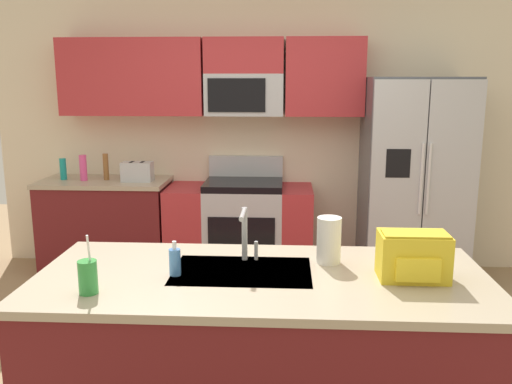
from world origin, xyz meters
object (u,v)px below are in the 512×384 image
at_px(bottle_teal, 63,169).
at_px(backpack, 413,255).
at_px(bottle_pink, 83,168).
at_px(refrigerator, 414,182).
at_px(toaster, 137,172).
at_px(sink_faucet, 245,230).
at_px(soap_dispenser, 175,262).
at_px(pepper_mill, 106,167).
at_px(paper_towel_roll, 329,240).
at_px(range_oven, 240,228).
at_px(drink_cup_green, 88,277).

height_order(bottle_teal, backpack, backpack).
xyz_separation_m(bottle_pink, backpack, (2.50, -2.41, -0.00)).
distance_m(bottle_pink, backpack, 3.47).
height_order(refrigerator, bottle_pink, refrigerator).
distance_m(toaster, sink_faucet, 2.49).
bearing_deg(sink_faucet, soap_dispenser, -146.04).
xyz_separation_m(pepper_mill, sink_faucet, (1.49, -2.24, 0.04)).
relative_size(sink_faucet, paper_towel_roll, 1.17).
relative_size(range_oven, drink_cup_green, 5.03).
xyz_separation_m(pepper_mill, backpack, (2.30, -2.45, -0.01)).
bearing_deg(range_oven, refrigerator, -2.60).
relative_size(sink_faucet, backpack, 0.88).
bearing_deg(sink_faucet, backpack, -14.10).
bearing_deg(bottle_teal, paper_towel_roll, -43.81).
bearing_deg(refrigerator, soap_dispenser, -125.13).
bearing_deg(soap_dispenser, bottle_teal, 122.66).
height_order(toaster, drink_cup_green, drink_cup_green).
height_order(refrigerator, soap_dispenser, refrigerator).
xyz_separation_m(toaster, bottle_teal, (-0.72, 0.04, 0.01)).
relative_size(toaster, drink_cup_green, 1.04).
relative_size(range_oven, soap_dispenser, 8.00).
bearing_deg(toaster, bottle_pink, 179.08).
bearing_deg(bottle_pink, refrigerator, -0.52).
height_order(range_oven, sink_faucet, sink_faucet).
bearing_deg(pepper_mill, backpack, -46.84).
relative_size(bottle_pink, paper_towel_roll, 1.00).
height_order(bottle_pink, backpack, bottle_pink).
bearing_deg(range_oven, sink_faucet, -84.33).
relative_size(drink_cup_green, paper_towel_roll, 1.13).
xyz_separation_m(range_oven, bottle_pink, (-1.47, -0.04, 0.58)).
xyz_separation_m(soap_dispenser, paper_towel_roll, (0.75, 0.22, 0.05)).
bearing_deg(toaster, bottle_teal, 176.72).
height_order(bottle_pink, sink_faucet, sink_faucet).
relative_size(refrigerator, sink_faucet, 6.56).
xyz_separation_m(refrigerator, backpack, (-0.55, -2.38, 0.09)).
bearing_deg(soap_dispenser, toaster, 109.42).
relative_size(toaster, soap_dispenser, 1.65).
height_order(toaster, bottle_teal, bottle_teal).
bearing_deg(bottle_teal, bottle_pink, -9.07).
relative_size(bottle_teal, bottle_pink, 0.84).
distance_m(drink_cup_green, backpack, 1.49).
relative_size(range_oven, refrigerator, 0.74).
bearing_deg(sink_faucet, bottle_pink, 127.48).
bearing_deg(drink_cup_green, soap_dispenser, 36.21).
bearing_deg(bottle_pink, paper_towel_roll, -46.05).
height_order(drink_cup_green, soap_dispenser, drink_cup_green).
relative_size(refrigerator, soap_dispenser, 10.88).
bearing_deg(range_oven, paper_towel_roll, -73.78).
distance_m(soap_dispenser, paper_towel_roll, 0.79).
height_order(range_oven, toaster, range_oven).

